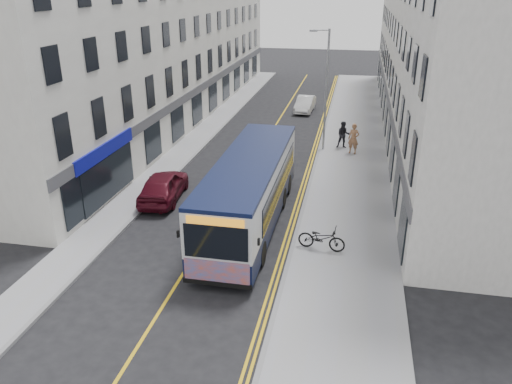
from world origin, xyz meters
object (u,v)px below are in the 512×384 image
at_px(pedestrian_near, 354,139).
at_px(bicycle, 322,238).
at_px(streetlamp, 325,87).
at_px(pedestrian_far, 343,135).
at_px(car_white, 305,104).
at_px(city_bus, 250,189).
at_px(car_maroon, 164,186).

bearing_deg(pedestrian_near, bicycle, -80.19).
relative_size(streetlamp, pedestrian_far, 4.35).
distance_m(streetlamp, car_white, 11.74).
bearing_deg(bicycle, city_bus, 69.47).
relative_size(streetlamp, car_white, 1.97).
xyz_separation_m(streetlamp, bicycle, (1.06, -14.00, -3.73)).
xyz_separation_m(pedestrian_near, car_maroon, (-9.65, -9.47, -0.35)).
xyz_separation_m(pedestrian_near, pedestrian_far, (-0.70, 1.09, -0.09)).
xyz_separation_m(streetlamp, pedestrian_far, (1.38, 0.54, -3.34)).
distance_m(bicycle, car_white, 25.12).
bearing_deg(city_bus, car_maroon, 157.77).
distance_m(bicycle, car_maroon, 9.50).
distance_m(car_white, car_maroon, 21.54).
relative_size(pedestrian_near, car_white, 0.50).
xyz_separation_m(streetlamp, car_maroon, (-7.57, -10.02, -3.60)).
xyz_separation_m(pedestrian_near, car_white, (-4.45, 11.44, -0.46)).
xyz_separation_m(bicycle, car_maroon, (-8.63, 3.98, 0.13)).
relative_size(streetlamp, pedestrian_near, 3.98).
bearing_deg(pedestrian_far, car_white, 103.42).
height_order(pedestrian_near, car_maroon, pedestrian_near).
distance_m(streetlamp, pedestrian_far, 3.66).
height_order(bicycle, car_white, car_white).
distance_m(streetlamp, bicycle, 14.53).
height_order(streetlamp, pedestrian_far, streetlamp).
relative_size(city_bus, pedestrian_far, 6.31).
height_order(pedestrian_near, pedestrian_far, pedestrian_near).
relative_size(pedestrian_near, car_maroon, 0.44).
distance_m(pedestrian_near, car_white, 12.28).
bearing_deg(pedestrian_far, car_maroon, -136.80).
bearing_deg(pedestrian_far, bicycle, -97.81).
distance_m(city_bus, bicycle, 4.16).
xyz_separation_m(city_bus, car_white, (0.09, 23.00, -1.17)).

